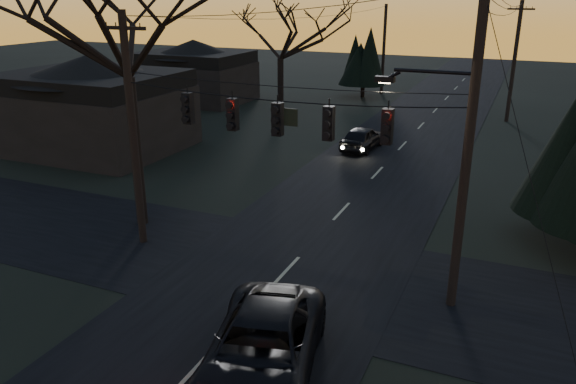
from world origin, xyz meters
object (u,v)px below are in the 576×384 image
at_px(utility_pole_far_l, 381,94).
at_px(bare_tree_left, 123,11).
at_px(utility_pole_right, 450,304).
at_px(sedan_oncoming_a, 362,138).
at_px(suv_near, 262,349).
at_px(utility_pole_far_r, 506,121).
at_px(utility_pole_left, 144,242).

distance_m(utility_pole_far_l, bare_tree_left, 35.51).
distance_m(utility_pole_right, sedan_oncoming_a, 17.90).
relative_size(utility_pole_right, suv_near, 1.75).
height_order(utility_pole_far_l, bare_tree_left, bare_tree_left).
bearing_deg(utility_pole_far_l, utility_pole_right, -72.28).
distance_m(utility_pole_far_r, bare_tree_left, 30.54).
relative_size(utility_pole_far_l, suv_near, 1.40).
bearing_deg(bare_tree_left, suv_near, -37.80).
bearing_deg(utility_pole_left, sedan_oncoming_a, 76.39).
bearing_deg(utility_pole_left, utility_pole_far_l, 90.00).
xyz_separation_m(utility_pole_far_r, utility_pole_far_l, (-11.50, 8.00, 0.00)).
xyz_separation_m(utility_pole_left, suv_near, (7.69, -5.37, 0.80)).
height_order(utility_pole_right, suv_near, utility_pole_right).
relative_size(utility_pole_far_l, sedan_oncoming_a, 1.93).
bearing_deg(sedan_oncoming_a, utility_pole_far_l, -74.23).
bearing_deg(utility_pole_right, sedan_oncoming_a, 115.05).
bearing_deg(utility_pole_left, suv_near, -34.90).
xyz_separation_m(utility_pole_right, utility_pole_far_r, (0.00, 28.00, 0.00)).
xyz_separation_m(utility_pole_left, bare_tree_left, (-1.18, 1.51, 8.39)).
relative_size(bare_tree_left, suv_near, 2.09).
xyz_separation_m(utility_pole_right, bare_tree_left, (-12.68, 1.51, 8.39)).
relative_size(utility_pole_far_r, sedan_oncoming_a, 2.05).
relative_size(utility_pole_right, utility_pole_far_r, 1.18).
height_order(utility_pole_left, bare_tree_left, bare_tree_left).
height_order(utility_pole_right, utility_pole_far_r, utility_pole_right).
distance_m(utility_pole_right, utility_pole_far_r, 28.00).
relative_size(utility_pole_left, sedan_oncoming_a, 2.05).
height_order(utility_pole_left, utility_pole_far_r, same).
bearing_deg(utility_pole_far_l, sedan_oncoming_a, -78.78).
xyz_separation_m(utility_pole_far_r, bare_tree_left, (-12.68, -26.49, 8.39)).
distance_m(utility_pole_far_l, sedan_oncoming_a, 20.19).
xyz_separation_m(utility_pole_right, utility_pole_far_l, (-11.50, 36.00, 0.00)).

